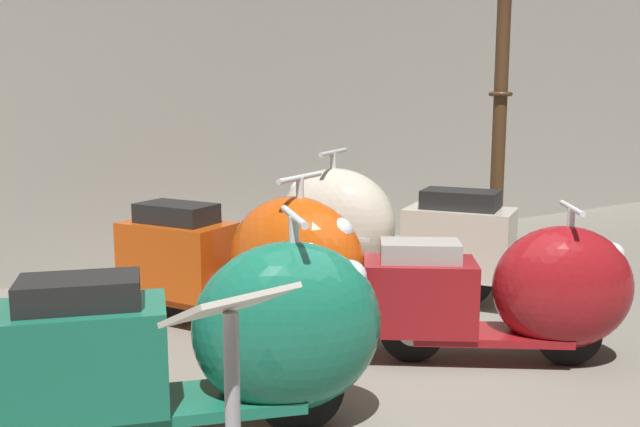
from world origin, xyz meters
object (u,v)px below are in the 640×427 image
object	(u,v)px
scooter_0	(228,339)
lamppost	(502,73)
scooter_3	(372,230)
scooter_1	(257,263)
scooter_2	(518,292)

from	to	relation	value
scooter_0	lamppost	size ratio (longest dim) A/B	0.60
scooter_3	scooter_0	bearing A→B (deg)	94.29
scooter_1	scooter_2	size ratio (longest dim) A/B	1.20
scooter_0	scooter_1	world-z (taller)	scooter_1
scooter_1	scooter_3	size ratio (longest dim) A/B	0.99
scooter_1	scooter_3	xyz separation A→B (m)	(1.22, 0.41, 0.02)
lamppost	scooter_1	bearing A→B (deg)	-176.20
scooter_0	scooter_2	xyz separation A→B (m)	(1.82, -0.07, -0.05)
scooter_2	scooter_0	bearing A→B (deg)	-145.75
scooter_2	scooter_3	xyz separation A→B (m)	(0.16, 1.62, 0.08)
scooter_0	lamppost	world-z (taller)	lamppost
scooter_0	scooter_2	world-z (taller)	scooter_0
scooter_1	scooter_0	bearing A→B (deg)	-61.54
scooter_2	scooter_1	bearing A→B (deg)	167.58
scooter_0	scooter_1	distance (m)	1.37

